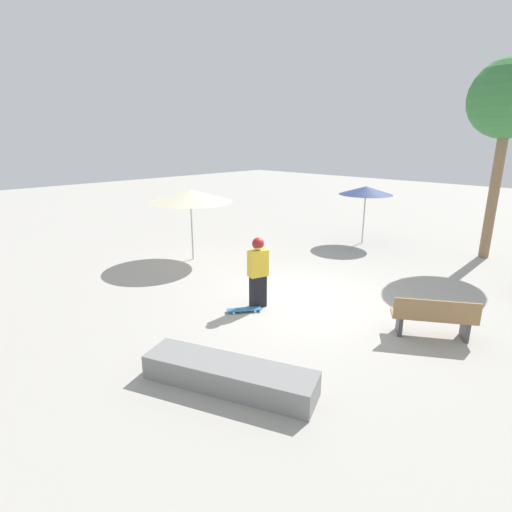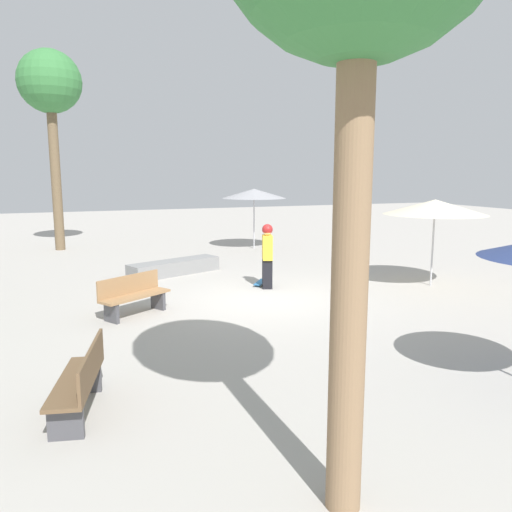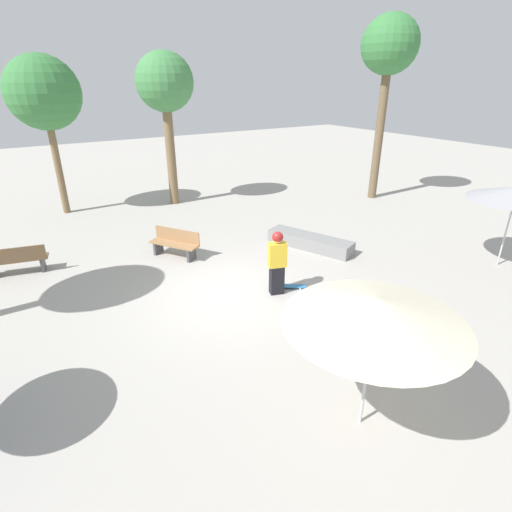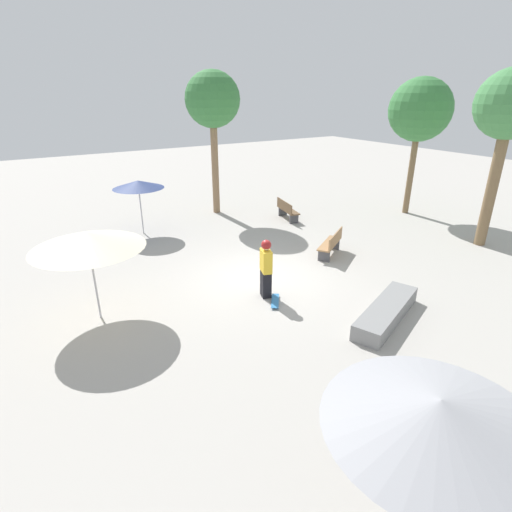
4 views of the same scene
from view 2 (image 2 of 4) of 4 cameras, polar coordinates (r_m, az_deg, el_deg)
The scene contains 9 objects.
ground_plane at distance 12.05m, azimuth 0.86°, elevation -4.87°, with size 60.00×60.00×0.00m, color #ADA8A0.
skater_main at distance 12.95m, azimuth 1.30°, elevation 0.25°, with size 0.38×0.50×1.69m.
skateboard at distance 13.54m, azimuth 0.53°, elevation -3.01°, with size 0.63×0.76×0.07m.
concrete_ledge at distance 15.04m, azimuth -9.29°, elevation -1.28°, with size 2.91×1.71×0.42m.
bench_near at distance 6.78m, azimuth -19.38°, elevation -13.34°, with size 0.78×1.66×0.85m.
bench_far at distance 10.89m, azimuth -13.81°, elevation -4.41°, with size 1.59×1.23×0.85m.
shade_umbrella_grey at distance 19.68m, azimuth -0.23°, elevation 7.15°, with size 2.52×2.52×2.36m.
shade_umbrella_cream at distance 13.92m, azimuth 19.78°, elevation 5.29°, with size 2.66×2.66×2.30m.
palm_tree_left at distance 21.05m, azimuth -22.49°, elevation 17.42°, with size 2.33×2.33×7.50m.
Camera 2 is at (-4.35, -10.83, 3.00)m, focal length 35.00 mm.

